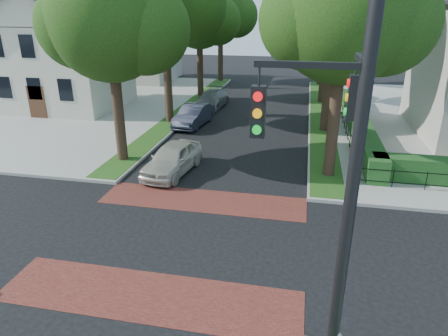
{
  "coord_description": "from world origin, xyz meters",
  "views": [
    {
      "loc": [
        4.05,
        -12.06,
        7.9
      ],
      "look_at": [
        0.94,
        3.27,
        1.6
      ],
      "focal_mm": 32.0,
      "sensor_mm": 36.0,
      "label": 1
    }
  ],
  "objects_px": {
    "parked_car_rear": "(212,99)",
    "parked_car_middle": "(194,115)",
    "parked_car_front": "(173,158)",
    "traffic_signal": "(341,179)"
  },
  "relations": [
    {
      "from": "traffic_signal",
      "to": "parked_car_rear",
      "type": "bearing_deg",
      "value": 108.87
    },
    {
      "from": "parked_car_rear",
      "to": "parked_car_middle",
      "type": "bearing_deg",
      "value": -85.57
    },
    {
      "from": "traffic_signal",
      "to": "parked_car_rear",
      "type": "distance_m",
      "value": 26.54
    },
    {
      "from": "parked_car_front",
      "to": "parked_car_middle",
      "type": "xyz_separation_m",
      "value": [
        -1.3,
        8.71,
        -0.01
      ]
    },
    {
      "from": "parked_car_front",
      "to": "parked_car_rear",
      "type": "height_order",
      "value": "parked_car_front"
    },
    {
      "from": "parked_car_rear",
      "to": "parked_car_front",
      "type": "bearing_deg",
      "value": -80.4
    },
    {
      "from": "parked_car_middle",
      "to": "parked_car_rear",
      "type": "xyz_separation_m",
      "value": [
        0.0,
        5.67,
        -0.04
      ]
    },
    {
      "from": "parked_car_rear",
      "to": "traffic_signal",
      "type": "bearing_deg",
      "value": -66.69
    },
    {
      "from": "traffic_signal",
      "to": "parked_car_middle",
      "type": "height_order",
      "value": "traffic_signal"
    },
    {
      "from": "parked_car_middle",
      "to": "parked_car_rear",
      "type": "relative_size",
      "value": 0.92
    }
  ]
}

